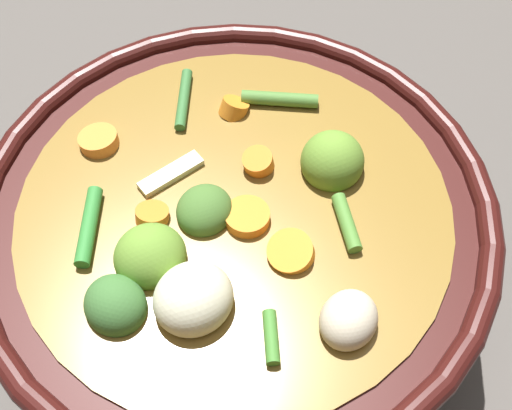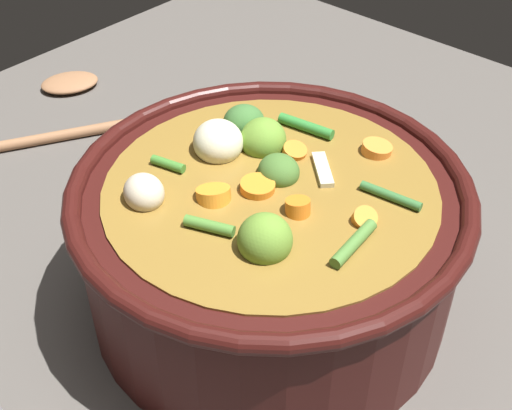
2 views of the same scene
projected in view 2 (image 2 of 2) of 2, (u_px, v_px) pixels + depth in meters
ground_plane at (269, 296)px, 0.63m from camera, size 1.10×1.10×0.00m
cooking_pot at (269, 239)px, 0.59m from camera, size 0.33×0.33×0.15m
wooden_spoon at (74, 100)px, 0.88m from camera, size 0.21×0.20×0.01m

